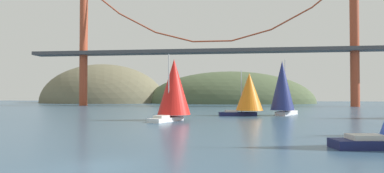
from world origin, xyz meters
The scene contains 7 objects.
ground_plane centered at (0.00, 0.00, 0.00)m, with size 360.00×360.00×0.00m, color #385670.
headland_center centered at (5.00, 135.00, 0.00)m, with size 76.52×44.00×28.69m, color #4C5B3D.
headland_left centered at (-55.00, 135.00, 0.00)m, with size 60.19×44.00×36.61m, color #6B664C.
suspension_bridge centered at (0.00, 95.00, 19.95)m, with size 127.84×6.00×43.16m.
sailboat_navy_sail centered at (16.40, 46.36, 5.29)m, with size 6.63×8.78×10.63m.
sailboat_red_spinnaker centered at (-1.72, 32.28, 4.93)m, with size 6.53×8.80×9.99m.
sailboat_orange_sail centered at (10.08, 44.82, 4.24)m, with size 8.63×5.92×8.38m.
Camera 1 is at (7.44, -17.54, 3.97)m, focal length 31.16 mm.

